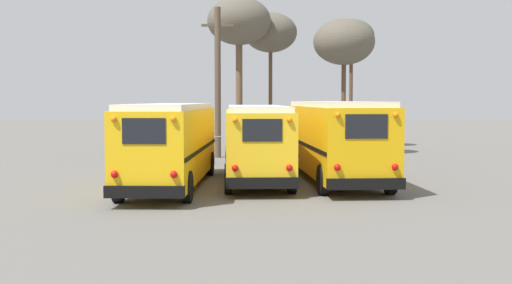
{
  "coord_description": "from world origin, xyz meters",
  "views": [
    {
      "loc": [
        -0.35,
        -24.91,
        3.22
      ],
      "look_at": [
        0.0,
        0.11,
        1.59
      ],
      "focal_mm": 45.0,
      "sensor_mm": 36.0,
      "label": 1
    }
  ],
  "objects_px": {
    "bare_tree_0": "(271,33)",
    "bare_tree_2": "(344,43)",
    "school_bus_0": "(171,142)",
    "utility_pole": "(218,81)",
    "school_bus_2": "(335,137)",
    "bare_tree_3": "(239,23)",
    "bare_tree_1": "(351,37)",
    "school_bus_1": "(256,140)"
  },
  "relations": [
    {
      "from": "school_bus_1",
      "to": "school_bus_2",
      "type": "xyz_separation_m",
      "value": [
        3.17,
        0.03,
        0.09
      ]
    },
    {
      "from": "bare_tree_0",
      "to": "school_bus_2",
      "type": "bearing_deg",
      "value": -82.44
    },
    {
      "from": "utility_pole",
      "to": "bare_tree_3",
      "type": "bearing_deg",
      "value": 69.0
    },
    {
      "from": "utility_pole",
      "to": "bare_tree_3",
      "type": "xyz_separation_m",
      "value": [
        1.16,
        3.02,
        3.58
      ]
    },
    {
      "from": "utility_pole",
      "to": "bare_tree_2",
      "type": "bearing_deg",
      "value": 12.21
    },
    {
      "from": "bare_tree_3",
      "to": "bare_tree_1",
      "type": "bearing_deg",
      "value": 30.2
    },
    {
      "from": "bare_tree_0",
      "to": "bare_tree_2",
      "type": "distance_m",
      "value": 5.42
    },
    {
      "from": "bare_tree_0",
      "to": "bare_tree_1",
      "type": "xyz_separation_m",
      "value": [
        5.54,
        2.47,
        0.0
      ]
    },
    {
      "from": "bare_tree_0",
      "to": "utility_pole",
      "type": "bearing_deg",
      "value": -122.46
    },
    {
      "from": "school_bus_0",
      "to": "bare_tree_2",
      "type": "height_order",
      "value": "bare_tree_2"
    },
    {
      "from": "utility_pole",
      "to": "bare_tree_3",
      "type": "distance_m",
      "value": 4.83
    },
    {
      "from": "school_bus_1",
      "to": "bare_tree_2",
      "type": "distance_m",
      "value": 14.0
    },
    {
      "from": "bare_tree_1",
      "to": "bare_tree_3",
      "type": "distance_m",
      "value": 8.71
    },
    {
      "from": "school_bus_1",
      "to": "school_bus_2",
      "type": "distance_m",
      "value": 3.17
    },
    {
      "from": "bare_tree_0",
      "to": "bare_tree_2",
      "type": "relative_size",
      "value": 1.1
    },
    {
      "from": "bare_tree_0",
      "to": "bare_tree_3",
      "type": "relative_size",
      "value": 0.93
    },
    {
      "from": "school_bus_2",
      "to": "bare_tree_3",
      "type": "relative_size",
      "value": 1.15
    },
    {
      "from": "school_bus_0",
      "to": "bare_tree_1",
      "type": "bearing_deg",
      "value": 63.4
    },
    {
      "from": "bare_tree_2",
      "to": "bare_tree_1",
      "type": "bearing_deg",
      "value": 76.72
    },
    {
      "from": "school_bus_1",
      "to": "bare_tree_2",
      "type": "bearing_deg",
      "value": 66.08
    },
    {
      "from": "bare_tree_3",
      "to": "school_bus_0",
      "type": "bearing_deg",
      "value": -98.69
    },
    {
      "from": "bare_tree_3",
      "to": "school_bus_1",
      "type": "bearing_deg",
      "value": -86.46
    },
    {
      "from": "school_bus_0",
      "to": "bare_tree_2",
      "type": "distance_m",
      "value": 16.98
    },
    {
      "from": "school_bus_1",
      "to": "bare_tree_1",
      "type": "relative_size",
      "value": 1.17
    },
    {
      "from": "utility_pole",
      "to": "school_bus_2",
      "type": "bearing_deg",
      "value": -63.52
    },
    {
      "from": "school_bus_1",
      "to": "utility_pole",
      "type": "distance_m",
      "value": 10.91
    },
    {
      "from": "school_bus_0",
      "to": "bare_tree_0",
      "type": "relative_size",
      "value": 1.16
    },
    {
      "from": "utility_pole",
      "to": "bare_tree_0",
      "type": "relative_size",
      "value": 0.96
    },
    {
      "from": "school_bus_2",
      "to": "bare_tree_0",
      "type": "xyz_separation_m",
      "value": [
        -2.03,
        15.29,
        5.72
      ]
    },
    {
      "from": "utility_pole",
      "to": "bare_tree_2",
      "type": "distance_m",
      "value": 7.81
    },
    {
      "from": "school_bus_0",
      "to": "bare_tree_1",
      "type": "xyz_separation_m",
      "value": [
        9.86,
        19.69,
        5.77
      ]
    },
    {
      "from": "school_bus_0",
      "to": "school_bus_1",
      "type": "height_order",
      "value": "school_bus_0"
    },
    {
      "from": "bare_tree_1",
      "to": "bare_tree_2",
      "type": "distance_m",
      "value": 6.04
    },
    {
      "from": "bare_tree_2",
      "to": "school_bus_2",
      "type": "bearing_deg",
      "value": -100.16
    },
    {
      "from": "bare_tree_1",
      "to": "bare_tree_3",
      "type": "relative_size",
      "value": 0.92
    },
    {
      "from": "school_bus_0",
      "to": "bare_tree_1",
      "type": "distance_m",
      "value": 22.76
    },
    {
      "from": "school_bus_2",
      "to": "bare_tree_1",
      "type": "xyz_separation_m",
      "value": [
        3.51,
        17.76,
        5.72
      ]
    },
    {
      "from": "bare_tree_1",
      "to": "bare_tree_3",
      "type": "bearing_deg",
      "value": -149.8
    },
    {
      "from": "school_bus_1",
      "to": "bare_tree_0",
      "type": "bearing_deg",
      "value": 85.74
    },
    {
      "from": "bare_tree_2",
      "to": "school_bus_0",
      "type": "bearing_deg",
      "value": -121.46
    },
    {
      "from": "school_bus_1",
      "to": "school_bus_2",
      "type": "height_order",
      "value": "school_bus_2"
    },
    {
      "from": "bare_tree_2",
      "to": "bare_tree_3",
      "type": "height_order",
      "value": "bare_tree_3"
    }
  ]
}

